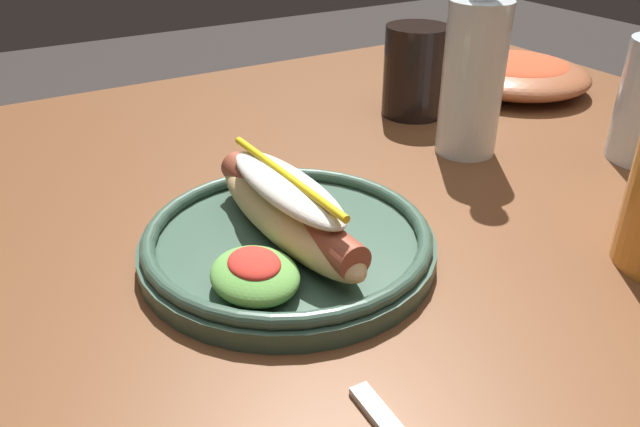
% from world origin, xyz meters
% --- Properties ---
extents(dining_table, '(1.17, 1.07, 0.74)m').
position_xyz_m(dining_table, '(0.00, 0.00, 0.65)').
color(dining_table, brown).
rests_on(dining_table, ground_plane).
extents(hot_dog_plate, '(0.24, 0.24, 0.08)m').
position_xyz_m(hot_dog_plate, '(-0.08, -0.12, 0.76)').
color(hot_dog_plate, '#334C3D').
rests_on(hot_dog_plate, dining_table).
extents(soda_cup, '(0.08, 0.08, 0.11)m').
position_xyz_m(soda_cup, '(-0.29, 0.17, 0.79)').
color(soda_cup, black).
rests_on(soda_cup, dining_table).
extents(glass_bottle, '(0.06, 0.06, 0.24)m').
position_xyz_m(glass_bottle, '(-0.16, 0.15, 0.83)').
color(glass_bottle, silver).
rests_on(glass_bottle, dining_table).
extents(side_bowl, '(0.20, 0.20, 0.05)m').
position_xyz_m(side_bowl, '(-0.29, 0.35, 0.76)').
color(side_bowl, brown).
rests_on(side_bowl, dining_table).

